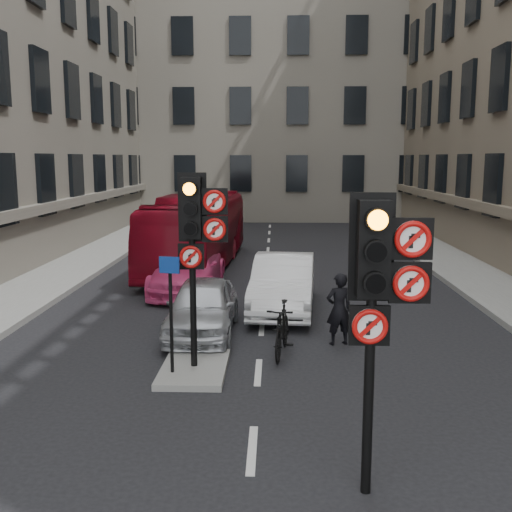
# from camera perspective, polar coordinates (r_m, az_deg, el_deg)

# --- Properties ---
(pavement_left) EXTENTS (3.00, 50.00, 0.16)m
(pavement_left) POSITION_cam_1_polar(r_m,az_deg,el_deg) (19.57, -20.76, -2.69)
(pavement_left) COLOR gray
(pavement_left) RESTS_ON ground
(pavement_right) EXTENTS (3.00, 50.00, 0.16)m
(pavement_right) POSITION_cam_1_polar(r_m,az_deg,el_deg) (19.35, 22.71, -2.94)
(pavement_right) COLOR gray
(pavement_right) RESTS_ON ground
(centre_island) EXTENTS (1.20, 2.00, 0.12)m
(centre_island) POSITION_cam_1_polar(r_m,az_deg,el_deg) (11.45, -5.90, -10.61)
(centre_island) COLOR gray
(centre_island) RESTS_ON ground
(building_far) EXTENTS (30.00, 14.00, 20.00)m
(building_far) POSITION_cam_1_polar(r_m,az_deg,el_deg) (44.08, 1.49, 17.24)
(building_far) COLOR gray
(building_far) RESTS_ON ground
(signal_near) EXTENTS (0.91, 0.40, 3.58)m
(signal_near) POSITION_cam_1_polar(r_m,az_deg,el_deg) (6.90, 11.72, -2.37)
(signal_near) COLOR black
(signal_near) RESTS_ON ground
(signal_far) EXTENTS (0.91, 0.40, 3.58)m
(signal_far) POSITION_cam_1_polar(r_m,az_deg,el_deg) (10.82, -5.69, 2.64)
(signal_far) COLOR black
(signal_far) RESTS_ON centre_island
(car_silver) EXTENTS (1.49, 3.68, 1.25)m
(car_silver) POSITION_cam_1_polar(r_m,az_deg,el_deg) (13.62, -5.11, -4.84)
(car_silver) COLOR #B2B4BA
(car_silver) RESTS_ON ground
(car_white) EXTENTS (1.85, 4.48, 1.44)m
(car_white) POSITION_cam_1_polar(r_m,az_deg,el_deg) (15.60, 2.63, -2.63)
(car_white) COLOR white
(car_white) RESTS_ON ground
(car_pink) EXTENTS (1.97, 4.64, 1.33)m
(car_pink) POSITION_cam_1_polar(r_m,az_deg,el_deg) (18.06, -6.44, -1.20)
(car_pink) COLOR #E04282
(car_pink) RESTS_ON ground
(bus_red) EXTENTS (2.81, 9.68, 2.66)m
(bus_red) POSITION_cam_1_polar(r_m,az_deg,el_deg) (21.74, -5.58, 2.38)
(bus_red) COLOR maroon
(bus_red) RESTS_ON ground
(motorcycle) EXTENTS (0.76, 1.85, 1.08)m
(motorcycle) POSITION_cam_1_polar(r_m,az_deg,el_deg) (12.15, 2.50, -6.99)
(motorcycle) COLOR black
(motorcycle) RESTS_ON ground
(motorcyclist) EXTENTS (0.65, 0.51, 1.56)m
(motorcyclist) POSITION_cam_1_polar(r_m,az_deg,el_deg) (12.88, 7.90, -5.03)
(motorcyclist) COLOR black
(motorcyclist) RESTS_ON ground
(info_sign) EXTENTS (0.37, 0.14, 2.13)m
(info_sign) POSITION_cam_1_polar(r_m,az_deg,el_deg) (10.74, -8.15, -4.01)
(info_sign) COLOR black
(info_sign) RESTS_ON centre_island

